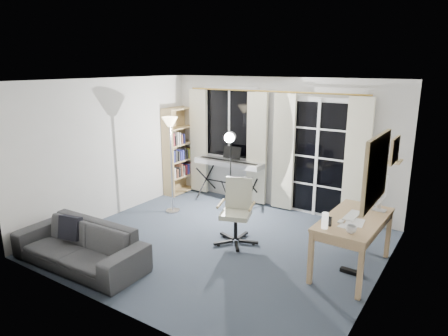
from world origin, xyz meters
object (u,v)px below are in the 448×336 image
at_px(keyboard_piano, 229,164).
at_px(monitor, 381,191).
at_px(desk, 354,224).
at_px(sofa, 79,239).
at_px(office_chair, 237,205).
at_px(torchiere_lamp, 170,136).
at_px(mug, 351,228).
at_px(studio_light, 230,146).
at_px(bookshelf, 179,152).

height_order(keyboard_piano, monitor, monitor).
height_order(desk, sofa, sofa).
bearing_deg(office_chair, torchiere_lamp, 147.57).
height_order(torchiere_lamp, mug, torchiere_lamp).
xyz_separation_m(studio_light, sofa, (-0.53, -2.91, -0.82)).
relative_size(bookshelf, desk, 1.30).
xyz_separation_m(torchiere_lamp, monitor, (3.54, 0.09, -0.40)).
bearing_deg(bookshelf, sofa, -73.99).
xyz_separation_m(desk, monitor, (0.20, 0.45, 0.36)).
relative_size(monitor, sofa, 0.27).
bearing_deg(monitor, keyboard_piano, 164.50).
height_order(studio_light, sofa, studio_light).
xyz_separation_m(office_chair, desk, (1.72, 0.04, 0.06)).
xyz_separation_m(desk, mug, (0.10, -0.50, 0.15)).
xyz_separation_m(keyboard_piano, studio_light, (0.24, -0.33, 0.42)).
bearing_deg(studio_light, desk, -42.14).
xyz_separation_m(torchiere_lamp, sofa, (0.27, -2.22, -1.02)).
relative_size(office_chair, desk, 0.71).
distance_m(bookshelf, keyboard_piano, 1.23).
height_order(studio_light, desk, studio_light).
height_order(bookshelf, mug, bookshelf).
xyz_separation_m(keyboard_piano, sofa, (-0.29, -3.25, -0.39)).
relative_size(keyboard_piano, sofa, 0.73).
distance_m(bookshelf, torchiere_lamp, 1.33).
bearing_deg(sofa, mug, 21.14).
bearing_deg(office_chair, studio_light, 108.52).
bearing_deg(monitor, office_chair, -163.69).
relative_size(office_chair, mug, 8.21).
relative_size(bookshelf, mug, 15.02).
xyz_separation_m(studio_light, mug, (2.64, -1.55, -0.41)).
distance_m(desk, mug, 0.53).
relative_size(desk, sofa, 0.71).
distance_m(bookshelf, monitor, 4.30).
xyz_separation_m(torchiere_lamp, studio_light, (0.80, 0.69, -0.20)).
height_order(torchiere_lamp, studio_light, torchiere_lamp).
xyz_separation_m(monitor, sofa, (-3.27, -2.31, -0.62)).
height_order(office_chair, sofa, office_chair).
bearing_deg(keyboard_piano, sofa, -95.54).
distance_m(bookshelf, studio_light, 1.53).
xyz_separation_m(office_chair, mug, (1.82, -0.46, 0.21)).
distance_m(torchiere_lamp, sofa, 2.46).
bearing_deg(monitor, desk, -111.66).
relative_size(bookshelf, monitor, 3.42).
height_order(keyboard_piano, studio_light, studio_light).
bearing_deg(office_chair, sofa, -145.23).
bearing_deg(sofa, office_chair, 51.26).
relative_size(torchiere_lamp, office_chair, 1.78).
bearing_deg(mug, bookshelf, 155.48).
relative_size(keyboard_piano, studio_light, 0.94).
height_order(bookshelf, studio_light, bookshelf).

